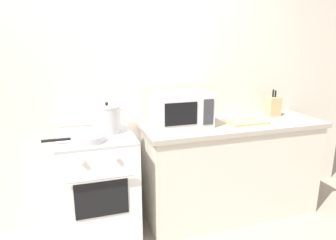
{
  "coord_description": "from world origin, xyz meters",
  "views": [
    {
      "loc": [
        -0.48,
        -1.73,
        1.64
      ],
      "look_at": [
        0.26,
        0.6,
        1.0
      ],
      "focal_mm": 31.9,
      "sensor_mm": 36.0,
      "label": 1
    }
  ],
  "objects_px": {
    "frying_pan": "(87,138)",
    "cutting_board": "(246,121)",
    "knife_block": "(273,106)",
    "stock_pot": "(107,119)",
    "stove": "(99,188)",
    "microwave": "(181,109)"
  },
  "relations": [
    {
      "from": "stove",
      "to": "frying_pan",
      "type": "relative_size",
      "value": 2.06
    },
    {
      "from": "stock_pot",
      "to": "cutting_board",
      "type": "bearing_deg",
      "value": -2.64
    },
    {
      "from": "cutting_board",
      "to": "knife_block",
      "type": "distance_m",
      "value": 0.43
    },
    {
      "from": "cutting_board",
      "to": "knife_block",
      "type": "bearing_deg",
      "value": 19.49
    },
    {
      "from": "microwave",
      "to": "knife_block",
      "type": "distance_m",
      "value": 1.01
    },
    {
      "from": "stove",
      "to": "knife_block",
      "type": "xyz_separation_m",
      "value": [
        1.76,
        0.14,
        0.56
      ]
    },
    {
      "from": "frying_pan",
      "to": "knife_block",
      "type": "relative_size",
      "value": 1.68
    },
    {
      "from": "stock_pot",
      "to": "microwave",
      "type": "distance_m",
      "value": 0.64
    },
    {
      "from": "frying_pan",
      "to": "stock_pot",
      "type": "bearing_deg",
      "value": 47.97
    },
    {
      "from": "frying_pan",
      "to": "knife_block",
      "type": "height_order",
      "value": "knife_block"
    },
    {
      "from": "frying_pan",
      "to": "microwave",
      "type": "distance_m",
      "value": 0.85
    },
    {
      "from": "cutting_board",
      "to": "stock_pot",
      "type": "bearing_deg",
      "value": 177.36
    },
    {
      "from": "stove",
      "to": "cutting_board",
      "type": "height_order",
      "value": "cutting_board"
    },
    {
      "from": "knife_block",
      "to": "stock_pot",
      "type": "bearing_deg",
      "value": -177.16
    },
    {
      "from": "cutting_board",
      "to": "stove",
      "type": "bearing_deg",
      "value": -179.95
    },
    {
      "from": "stove",
      "to": "cutting_board",
      "type": "relative_size",
      "value": 2.56
    },
    {
      "from": "frying_pan",
      "to": "cutting_board",
      "type": "xyz_separation_m",
      "value": [
        1.43,
        0.14,
        -0.02
      ]
    },
    {
      "from": "stove",
      "to": "knife_block",
      "type": "bearing_deg",
      "value": 4.59
    },
    {
      "from": "stove",
      "to": "knife_block",
      "type": "distance_m",
      "value": 1.85
    },
    {
      "from": "stove",
      "to": "stock_pot",
      "type": "distance_m",
      "value": 0.59
    },
    {
      "from": "stock_pot",
      "to": "microwave",
      "type": "relative_size",
      "value": 0.61
    },
    {
      "from": "knife_block",
      "to": "frying_pan",
      "type": "bearing_deg",
      "value": -171.37
    }
  ]
}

